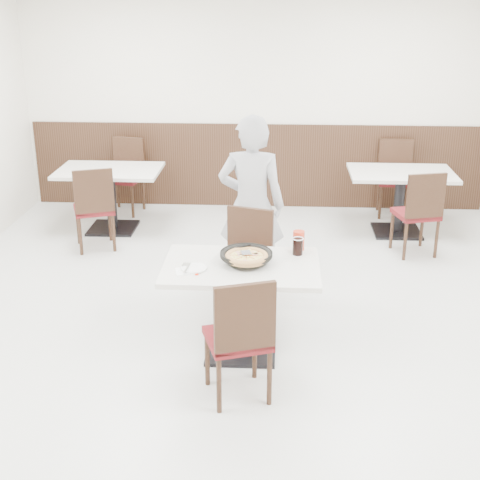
# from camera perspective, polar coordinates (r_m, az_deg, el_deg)

# --- Properties ---
(floor) EXTENTS (7.00, 7.00, 0.00)m
(floor) POSITION_cam_1_polar(r_m,az_deg,el_deg) (5.79, 0.20, -7.58)
(floor) COLOR #A7A7A2
(floor) RESTS_ON ground
(wall_back) EXTENTS (6.00, 0.04, 2.80)m
(wall_back) POSITION_cam_1_polar(r_m,az_deg,el_deg) (8.70, 1.50, 11.82)
(wall_back) COLOR silver
(wall_back) RESTS_ON floor
(wall_front) EXTENTS (6.00, 0.04, 2.80)m
(wall_front) POSITION_cam_1_polar(r_m,az_deg,el_deg) (2.10, -5.28, -19.21)
(wall_front) COLOR silver
(wall_front) RESTS_ON floor
(wainscot_back) EXTENTS (5.90, 0.03, 1.10)m
(wainscot_back) POSITION_cam_1_polar(r_m,az_deg,el_deg) (8.85, 1.44, 6.36)
(wainscot_back) COLOR black
(wainscot_back) RESTS_ON floor
(main_table) EXTENTS (1.28, 0.92, 0.75)m
(main_table) POSITION_cam_1_polar(r_m,az_deg,el_deg) (5.29, 0.10, -5.87)
(main_table) COLOR beige
(main_table) RESTS_ON floor
(chair_near) EXTENTS (0.53, 0.53, 0.95)m
(chair_near) POSITION_cam_1_polar(r_m,az_deg,el_deg) (4.70, -0.21, -8.16)
(chair_near) COLOR black
(chair_near) RESTS_ON floor
(chair_far) EXTENTS (0.53, 0.53, 0.95)m
(chair_far) POSITION_cam_1_polar(r_m,az_deg,el_deg) (5.81, 0.21, -2.25)
(chair_far) COLOR black
(chair_far) RESTS_ON floor
(trivet) EXTENTS (0.15, 0.15, 0.04)m
(trivet) POSITION_cam_1_polar(r_m,az_deg,el_deg) (5.17, 0.76, -1.75)
(trivet) COLOR black
(trivet) RESTS_ON main_table
(pizza_pan) EXTENTS (0.37, 0.37, 0.01)m
(pizza_pan) POSITION_cam_1_polar(r_m,az_deg,el_deg) (5.16, 0.54, -1.52)
(pizza_pan) COLOR black
(pizza_pan) RESTS_ON trivet
(pizza) EXTENTS (0.35, 0.35, 0.02)m
(pizza) POSITION_cam_1_polar(r_m,az_deg,el_deg) (5.10, 0.57, -1.56)
(pizza) COLOR tan
(pizza) RESTS_ON pizza_pan
(pizza_server) EXTENTS (0.10, 0.11, 0.00)m
(pizza_server) POSITION_cam_1_polar(r_m,az_deg,el_deg) (5.12, 0.51, -1.07)
(pizza_server) COLOR white
(pizza_server) RESTS_ON pizza
(napkin) EXTENTS (0.18, 0.18, 0.00)m
(napkin) POSITION_cam_1_polar(r_m,az_deg,el_deg) (5.03, -4.64, -2.66)
(napkin) COLOR white
(napkin) RESTS_ON main_table
(side_plate) EXTENTS (0.22, 0.22, 0.01)m
(side_plate) POSITION_cam_1_polar(r_m,az_deg,el_deg) (5.06, -3.96, -2.41)
(side_plate) COLOR white
(side_plate) RESTS_ON napkin
(fork) EXTENTS (0.03, 0.18, 0.00)m
(fork) POSITION_cam_1_polar(r_m,az_deg,el_deg) (5.03, -4.57, -2.45)
(fork) COLOR white
(fork) RESTS_ON side_plate
(cola_glass) EXTENTS (0.09, 0.09, 0.13)m
(cola_glass) POSITION_cam_1_polar(r_m,az_deg,el_deg) (5.33, 4.95, -0.58)
(cola_glass) COLOR black
(cola_glass) RESTS_ON main_table
(red_cup) EXTENTS (0.10, 0.10, 0.16)m
(red_cup) POSITION_cam_1_polar(r_m,az_deg,el_deg) (5.42, 5.03, -0.05)
(red_cup) COLOR #B62A13
(red_cup) RESTS_ON main_table
(diner_person) EXTENTS (0.64, 0.44, 1.70)m
(diner_person) POSITION_cam_1_polar(r_m,az_deg,el_deg) (6.21, 0.98, 2.96)
(diner_person) COLOR #A0A0A5
(diner_person) RESTS_ON floor
(bg_table_left) EXTENTS (1.23, 0.84, 0.75)m
(bg_table_left) POSITION_cam_1_polar(r_m,az_deg,el_deg) (8.13, -10.94, 3.40)
(bg_table_left) COLOR beige
(bg_table_left) RESTS_ON floor
(bg_chair_left_near) EXTENTS (0.54, 0.54, 0.95)m
(bg_chair_left_near) POSITION_cam_1_polar(r_m,az_deg,el_deg) (7.55, -12.37, 2.75)
(bg_chair_left_near) COLOR black
(bg_chair_left_near) RESTS_ON floor
(bg_chair_left_far) EXTENTS (0.50, 0.50, 0.95)m
(bg_chair_left_far) POSITION_cam_1_polar(r_m,az_deg,el_deg) (8.72, -9.88, 5.32)
(bg_chair_left_far) COLOR black
(bg_chair_left_far) RESTS_ON floor
(bg_table_right) EXTENTS (1.23, 0.84, 0.75)m
(bg_table_right) POSITION_cam_1_polar(r_m,az_deg,el_deg) (8.09, 13.41, 3.13)
(bg_table_right) COLOR beige
(bg_table_right) RESTS_ON floor
(bg_chair_right_near) EXTENTS (0.51, 0.51, 0.95)m
(bg_chair_right_near) POSITION_cam_1_polar(r_m,az_deg,el_deg) (7.47, 14.78, 2.33)
(bg_chair_right_near) COLOR black
(bg_chair_right_near) RESTS_ON floor
(bg_chair_right_far) EXTENTS (0.45, 0.45, 0.95)m
(bg_chair_right_far) POSITION_cam_1_polar(r_m,az_deg,el_deg) (8.71, 13.10, 5.07)
(bg_chair_right_far) COLOR black
(bg_chair_right_far) RESTS_ON floor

